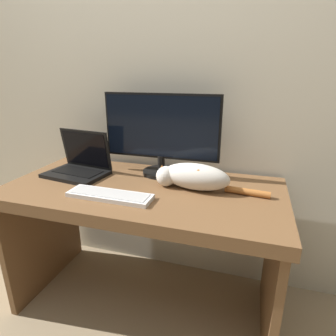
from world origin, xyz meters
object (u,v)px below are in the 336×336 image
Objects in this scene: cat at (193,176)px; laptop at (79,166)px; monitor at (161,133)px; external_keyboard at (110,195)px.

laptop is at bearing -175.76° from cat.
monitor reaches higher than external_keyboard.
external_keyboard is at bearing -108.21° from monitor.
monitor reaches higher than laptop.
external_keyboard is 0.41m from cat.
external_keyboard is at bearing -28.69° from laptop.
laptop is at bearing 144.14° from external_keyboard.
monitor is 1.61× the size of external_keyboard.
laptop is (-0.44, -0.14, -0.19)m from monitor.
external_keyboard is at bearing -141.90° from cat.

